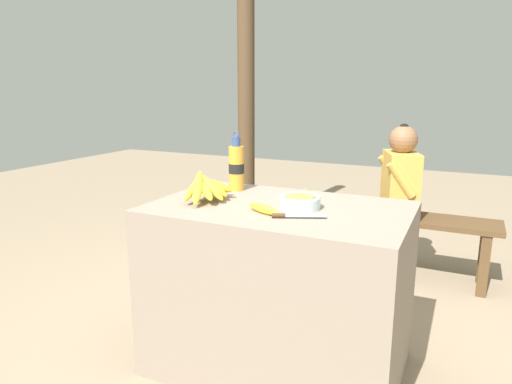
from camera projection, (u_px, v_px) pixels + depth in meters
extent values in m
plane|color=gray|center=(277.00, 364.00, 2.22)|extent=(12.00, 12.00, 0.00)
cube|color=gray|center=(278.00, 288.00, 2.13)|extent=(1.14, 0.72, 0.80)
sphere|color=#4C381E|center=(201.00, 186.00, 2.13)|extent=(0.05, 0.05, 0.05)
ellipsoid|color=yellow|center=(193.00, 189.00, 2.08)|extent=(0.04, 0.16, 0.12)
ellipsoid|color=yellow|center=(198.00, 188.00, 2.05)|extent=(0.11, 0.19, 0.15)
ellipsoid|color=yellow|center=(205.00, 189.00, 2.07)|extent=(0.17, 0.15, 0.11)
ellipsoid|color=yellow|center=(211.00, 187.00, 2.09)|extent=(0.17, 0.07, 0.14)
ellipsoid|color=yellow|center=(213.00, 187.00, 2.12)|extent=(0.16, 0.07, 0.12)
ellipsoid|color=yellow|center=(215.00, 186.00, 2.14)|extent=(0.17, 0.14, 0.10)
ellipsoid|color=yellow|center=(214.00, 185.00, 2.17)|extent=(0.14, 0.18, 0.10)
ellipsoid|color=yellow|center=(207.00, 184.00, 2.18)|extent=(0.04, 0.17, 0.10)
cylinder|color=silver|center=(300.00, 203.00, 2.00)|extent=(0.18, 0.18, 0.05)
torus|color=silver|center=(300.00, 198.00, 1.99)|extent=(0.18, 0.18, 0.02)
cylinder|color=#BC8942|center=(300.00, 197.00, 1.99)|extent=(0.13, 0.13, 0.01)
cylinder|color=gold|center=(236.00, 168.00, 2.34)|extent=(0.08, 0.08, 0.23)
cylinder|color=black|center=(236.00, 168.00, 2.34)|extent=(0.08, 0.08, 0.05)
cylinder|color=#33477F|center=(236.00, 142.00, 2.30)|extent=(0.04, 0.04, 0.05)
torus|color=#33477F|center=(236.00, 134.00, 2.30)|extent=(0.03, 0.01, 0.03)
ellipsoid|color=yellow|center=(264.00, 209.00, 1.92)|extent=(0.18, 0.11, 0.04)
cube|color=#BCBCC1|center=(306.00, 216.00, 1.85)|extent=(0.16, 0.09, 0.00)
cylinder|color=#472D19|center=(279.00, 216.00, 1.85)|extent=(0.06, 0.04, 0.02)
cube|color=brown|center=(367.00, 214.00, 3.28)|extent=(1.75, 0.32, 0.04)
cube|color=brown|center=(262.00, 233.00, 3.55)|extent=(0.06, 0.06, 0.41)
cube|color=brown|center=(484.00, 266.00, 2.91)|extent=(0.06, 0.06, 0.41)
cube|color=brown|center=(274.00, 225.00, 3.76)|extent=(0.06, 0.06, 0.41)
cube|color=brown|center=(483.00, 254.00, 3.12)|extent=(0.06, 0.06, 0.41)
cylinder|color=#232328|center=(361.00, 250.00, 3.15)|extent=(0.09, 0.09, 0.45)
cylinder|color=#232328|center=(380.00, 218.00, 3.08)|extent=(0.31, 0.19, 0.09)
cylinder|color=#232328|center=(357.00, 241.00, 3.33)|extent=(0.09, 0.09, 0.45)
cylinder|color=#232328|center=(376.00, 211.00, 3.26)|extent=(0.31, 0.19, 0.09)
cube|color=gold|center=(400.00, 185.00, 3.11)|extent=(0.30, 0.39, 0.44)
cylinder|color=gold|center=(401.00, 180.00, 2.94)|extent=(0.21, 0.13, 0.25)
cylinder|color=gold|center=(392.00, 171.00, 3.26)|extent=(0.21, 0.13, 0.25)
sphere|color=brown|center=(403.00, 140.00, 3.04)|extent=(0.19, 0.19, 0.19)
sphere|color=black|center=(404.00, 129.00, 3.03)|extent=(0.07, 0.07, 0.07)
sphere|color=#4C381E|center=(304.00, 196.00, 3.47)|extent=(0.05, 0.05, 0.05)
ellipsoid|color=olive|center=(302.00, 198.00, 3.42)|extent=(0.04, 0.14, 0.12)
ellipsoid|color=olive|center=(307.00, 198.00, 3.40)|extent=(0.15, 0.17, 0.11)
ellipsoid|color=olive|center=(309.00, 197.00, 3.41)|extent=(0.14, 0.12, 0.14)
ellipsoid|color=olive|center=(311.00, 197.00, 3.43)|extent=(0.16, 0.07, 0.12)
ellipsoid|color=olive|center=(313.00, 197.00, 3.45)|extent=(0.17, 0.07, 0.11)
ellipsoid|color=olive|center=(311.00, 196.00, 3.48)|extent=(0.15, 0.12, 0.11)
ellipsoid|color=olive|center=(311.00, 195.00, 3.49)|extent=(0.12, 0.14, 0.13)
ellipsoid|color=olive|center=(309.00, 194.00, 3.51)|extent=(0.08, 0.14, 0.13)
cylinder|color=#4C3823|center=(246.00, 88.00, 3.97)|extent=(0.15, 0.15, 2.63)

